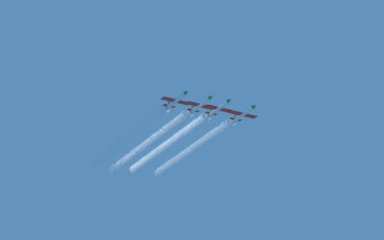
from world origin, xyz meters
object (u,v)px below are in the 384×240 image
object	(u,v)px
jet_far_left	(244,113)
jet_inner_left	(220,107)
jet_center	(201,104)
jet_inner_right	(177,99)

from	to	relation	value
jet_far_left	jet_inner_left	distance (m)	8.22
jet_far_left	jet_center	size ratio (longest dim) A/B	1.00
jet_center	jet_inner_right	size ratio (longest dim) A/B	1.00
jet_inner_left	jet_center	distance (m)	6.44
jet_far_left	jet_center	distance (m)	14.60
jet_center	jet_inner_right	bearing A→B (deg)	-5.37
jet_inner_left	jet_inner_right	size ratio (longest dim) A/B	1.00
jet_far_left	jet_inner_right	distance (m)	22.37
jet_center	jet_far_left	bearing A→B (deg)	179.02
jet_center	jet_inner_right	xyz separation A→B (m)	(7.75, -0.73, 0.06)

